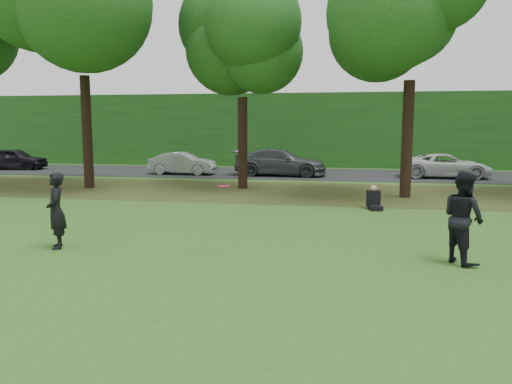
# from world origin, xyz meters

# --- Properties ---
(ground) EXTENTS (120.00, 120.00, 0.00)m
(ground) POSITION_xyz_m (0.00, 0.00, 0.00)
(ground) COLOR #325A1C
(ground) RESTS_ON ground
(leaf_litter) EXTENTS (60.00, 7.00, 0.01)m
(leaf_litter) POSITION_xyz_m (0.00, 13.00, 0.01)
(leaf_litter) COLOR #413517
(leaf_litter) RESTS_ON ground
(street) EXTENTS (70.00, 7.00, 0.02)m
(street) POSITION_xyz_m (0.00, 21.00, 0.01)
(street) COLOR black
(street) RESTS_ON ground
(far_hedge) EXTENTS (70.00, 3.00, 5.00)m
(far_hedge) POSITION_xyz_m (0.00, 27.00, 2.50)
(far_hedge) COLOR #17511A
(far_hedge) RESTS_ON ground
(player_left) EXTENTS (0.72, 0.79, 1.81)m
(player_left) POSITION_xyz_m (-5.08, 2.26, 0.90)
(player_left) COLOR black
(player_left) RESTS_ON ground
(player_right) EXTENTS (1.09, 1.18, 1.95)m
(player_right) POSITION_xyz_m (4.08, 2.62, 0.98)
(player_right) COLOR black
(player_right) RESTS_ON ground
(parked_cars) EXTENTS (38.99, 3.43, 1.51)m
(parked_cars) POSITION_xyz_m (0.08, 19.79, 0.72)
(parked_cars) COLOR black
(parked_cars) RESTS_ON street
(frisbee) EXTENTS (0.38, 0.38, 0.05)m
(frisbee) POSITION_xyz_m (-1.02, 2.35, 1.57)
(frisbee) COLOR #E8134B
(frisbee) RESTS_ON ground
(seated_person) EXTENTS (0.55, 0.80, 0.83)m
(seated_person) POSITION_xyz_m (2.61, 9.20, 0.31)
(seated_person) COLOR black
(seated_person) RESTS_ON ground
(tree_line) EXTENTS (55.30, 7.90, 12.31)m
(tree_line) POSITION_xyz_m (-0.34, 12.94, 7.84)
(tree_line) COLOR black
(tree_line) RESTS_ON ground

